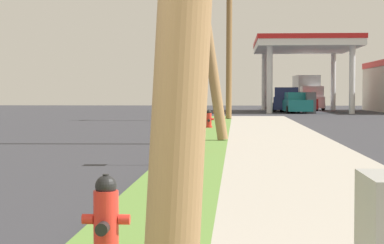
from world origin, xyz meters
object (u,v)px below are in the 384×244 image
at_px(fire_hydrant_third, 209,120).
at_px(truck_navy_at_forecourt, 287,100).
at_px(fire_hydrant_second, 193,138).
at_px(fire_hydrant_fourth, 217,113).
at_px(fire_hydrant_nearest, 106,222).
at_px(truck_silver_on_apron, 307,93).
at_px(car_red_by_far_pump, 303,102).
at_px(car_teal_by_near_pump, 296,104).
at_px(street_sign_post, 192,90).
at_px(utility_pole_background, 229,42).

distance_m(fire_hydrant_third, truck_navy_at_forecourt, 28.57).
distance_m(fire_hydrant_second, fire_hydrant_fourth, 21.54).
xyz_separation_m(fire_hydrant_nearest, truck_silver_on_apron, (7.60, 57.46, 1.04)).
relative_size(car_red_by_far_pump, truck_silver_on_apron, 0.71).
xyz_separation_m(car_red_by_far_pump, truck_silver_on_apron, (0.69, 3.44, 0.77)).
bearing_deg(car_teal_by_near_pump, fire_hydrant_nearest, -96.96).
bearing_deg(fire_hydrant_fourth, fire_hydrant_third, -90.34).
height_order(fire_hydrant_nearest, truck_silver_on_apron, truck_silver_on_apron).
relative_size(fire_hydrant_fourth, car_red_by_far_pump, 0.16).
bearing_deg(street_sign_post, fire_hydrant_second, 93.01).
height_order(fire_hydrant_nearest, utility_pole_background, utility_pole_background).
height_order(fire_hydrant_fourth, car_teal_by_near_pump, car_teal_by_near_pump).
relative_size(fire_hydrant_nearest, fire_hydrant_fourth, 1.00).
distance_m(fire_hydrant_third, truck_silver_on_apron, 35.66).
bearing_deg(car_teal_by_near_pump, fire_hydrant_second, -98.98).
xyz_separation_m(fire_hydrant_nearest, fire_hydrant_second, (0.07, 11.16, 0.00)).
height_order(street_sign_post, truck_silver_on_apron, truck_silver_on_apron).
height_order(fire_hydrant_second, car_teal_by_near_pump, car_teal_by_near_pump).
height_order(fire_hydrant_third, car_red_by_far_pump, car_red_by_far_pump).
relative_size(fire_hydrant_nearest, truck_navy_at_forecourt, 0.13).
xyz_separation_m(fire_hydrant_nearest, street_sign_post, (0.19, 8.94, 1.19)).
distance_m(car_teal_by_near_pump, car_red_by_far_pump, 7.10).
distance_m(fire_hydrant_fourth, car_red_by_far_pump, 22.38).
bearing_deg(fire_hydrant_nearest, car_teal_by_near_pump, 83.04).
xyz_separation_m(street_sign_post, car_teal_by_near_pump, (5.55, 38.07, -0.91)).
bearing_deg(truck_navy_at_forecourt, utility_pole_background, -103.96).
bearing_deg(car_red_by_far_pump, truck_navy_at_forecourt, -116.62).
bearing_deg(fire_hydrant_second, car_red_by_far_pump, 80.92).
relative_size(fire_hydrant_third, car_teal_by_near_pump, 0.16).
relative_size(fire_hydrant_third, car_red_by_far_pump, 0.16).
xyz_separation_m(fire_hydrant_second, car_teal_by_near_pump, (5.67, 35.85, 0.28)).
relative_size(car_red_by_far_pump, truck_navy_at_forecourt, 0.83).
relative_size(fire_hydrant_nearest, truck_silver_on_apron, 0.11).
height_order(fire_hydrant_second, utility_pole_background, utility_pole_background).
xyz_separation_m(street_sign_post, car_red_by_far_pump, (6.73, 45.07, -0.91)).
distance_m(utility_pole_background, car_red_by_far_pump, 22.57).
bearing_deg(fire_hydrant_fourth, fire_hydrant_second, -90.04).
bearing_deg(utility_pole_background, car_teal_by_near_pump, 70.93).
bearing_deg(truck_silver_on_apron, truck_navy_at_forecourt, -109.18).
bearing_deg(street_sign_post, fire_hydrant_fourth, 90.24).
relative_size(fire_hydrant_nearest, street_sign_post, 0.35).
bearing_deg(utility_pole_background, fire_hydrant_nearest, -91.33).
height_order(fire_hydrant_fourth, car_red_by_far_pump, car_red_by_far_pump).
bearing_deg(car_teal_by_near_pump, street_sign_post, -98.30).
bearing_deg(car_red_by_far_pump, street_sign_post, -98.49).
distance_m(fire_hydrant_third, utility_pole_background, 10.75).
distance_m(fire_hydrant_nearest, utility_pole_background, 32.85).
bearing_deg(fire_hydrant_third, car_red_by_far_pump, 77.62).
relative_size(fire_hydrant_second, fire_hydrant_fourth, 1.00).
xyz_separation_m(fire_hydrant_second, utility_pole_background, (0.69, 21.44, 3.93)).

